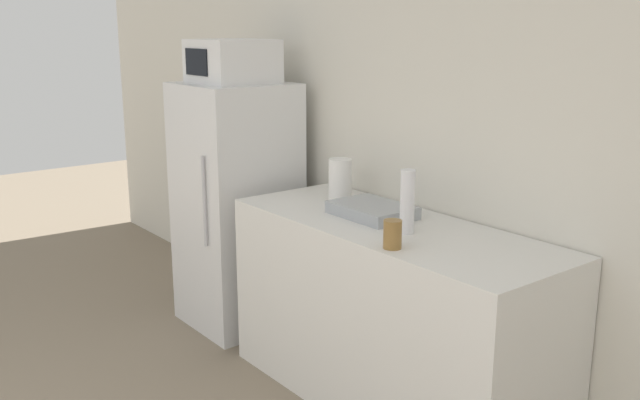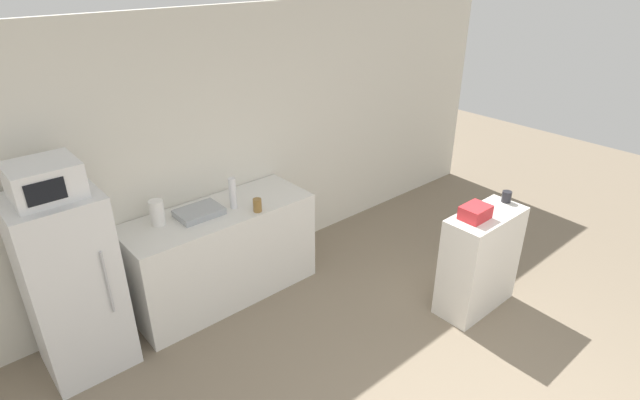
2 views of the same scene
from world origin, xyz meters
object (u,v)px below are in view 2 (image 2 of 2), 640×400
basket (475,212)px  jar (507,197)px  microwave (44,180)px  refrigerator (72,285)px  paper_towel_roll (157,213)px  bottle_short (257,205)px  bottle_tall (233,193)px

basket → jar: (0.49, -0.00, -0.01)m
microwave → refrigerator: bearing=74.3°
refrigerator → microwave: 0.87m
paper_towel_roll → jar: bearing=-34.9°
refrigerator → basket: bearing=-29.5°
bottle_short → jar: 2.24m
jar → paper_towel_roll: bearing=145.1°
jar → paper_towel_roll: paper_towel_roll is taller
microwave → bottle_short: 1.70m
bottle_tall → paper_towel_roll: (-0.65, 0.15, -0.03)m
refrigerator → jar: refrigerator is taller
bottle_tall → jar: size_ratio=2.84×
refrigerator → paper_towel_roll: bearing=11.4°
refrigerator → bottle_short: (1.56, -0.20, 0.23)m
bottle_tall → bottle_short: bearing=-59.2°
bottle_tall → jar: (1.87, -1.61, -0.04)m
bottle_short → jar: bearing=-38.8°
bottle_short → basket: (1.26, -1.40, 0.05)m
microwave → bottle_tall: (1.44, 0.01, -0.55)m
microwave → paper_towel_roll: bearing=11.4°
refrigerator → bottle_tall: size_ratio=5.13×
basket → jar: size_ratio=2.44×
bottle_tall → paper_towel_roll: bearing=166.9°
bottle_tall → bottle_short: bottle_tall is taller
microwave → basket: microwave is taller
microwave → bottle_short: microwave is taller
bottle_short → bottle_tall: bearing=120.8°
basket → bottle_short: bearing=131.9°
bottle_tall → microwave: bearing=-179.7°
refrigerator → microwave: (-0.00, -0.00, 0.87)m
paper_towel_roll → bottle_tall: bearing=-13.1°
microwave → basket: 3.30m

